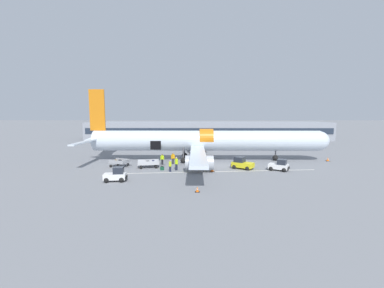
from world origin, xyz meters
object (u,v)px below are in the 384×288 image
baggage_cart_queued (120,163)px  ground_crew_supervisor (170,166)px  airplane (203,141)px  baggage_tug_mid (242,164)px  ground_crew_loader_b (173,158)px  ground_crew_driver (176,163)px  baggage_cart_loading (149,164)px  baggage_tug_rear (279,166)px  baggage_tug_lead (116,175)px  ground_crew_loader_a (162,159)px  suitcase_on_tarmac_upright (162,168)px

baggage_cart_queued → ground_crew_supervisor: (7.77, -3.29, 0.30)m
airplane → baggage_tug_mid: airplane is taller
baggage_tug_mid → ground_crew_loader_b: bearing=161.8°
ground_crew_driver → ground_crew_supervisor: size_ratio=1.16×
airplane → ground_crew_loader_b: 6.08m
airplane → ground_crew_supervisor: (-4.69, -8.41, -2.39)m
airplane → baggage_cart_loading: 10.21m
baggage_cart_queued → ground_crew_supervisor: bearing=-22.9°
baggage_tug_rear → baggage_cart_loading: bearing=174.5°
airplane → baggage_tug_lead: 17.16m
ground_crew_loader_a → ground_crew_loader_b: ground_crew_loader_b is taller
baggage_tug_lead → ground_crew_loader_b: size_ratio=1.52×
baggage_tug_lead → baggage_tug_mid: bearing=23.9°
baggage_tug_mid → ground_crew_loader_a: bearing=166.1°
baggage_tug_mid → suitcase_on_tarmac_upright: size_ratio=5.61×
airplane → baggage_cart_queued: (-12.46, -5.12, -2.69)m
ground_crew_loader_a → ground_crew_loader_b: size_ratio=0.92×
airplane → ground_crew_loader_a: airplane is taller
baggage_tug_rear → ground_crew_supervisor: size_ratio=1.87×
ground_crew_supervisor → baggage_cart_queued: bearing=157.1°
baggage_tug_mid → ground_crew_driver: size_ratio=1.80×
baggage_tug_rear → baggage_cart_loading: 18.37m
airplane → ground_crew_driver: size_ratio=21.99×
suitcase_on_tarmac_upright → ground_crew_loader_b: bearing=75.7°
baggage_tug_rear → ground_crew_supervisor: 14.99m
baggage_cart_loading → ground_crew_loader_a: bearing=54.9°
baggage_cart_queued → suitcase_on_tarmac_upright: size_ratio=5.94×
baggage_cart_loading → baggage_cart_queued: size_ratio=1.16×
baggage_cart_queued → suitcase_on_tarmac_upright: baggage_cart_queued is taller
baggage_tug_rear → baggage_cart_loading: baggage_tug_rear is taller
baggage_tug_lead → baggage_tug_mid: size_ratio=0.81×
airplane → baggage_cart_queued: bearing=-157.7°
ground_crew_loader_a → ground_crew_loader_b: 1.68m
baggage_tug_mid → ground_crew_loader_a: baggage_tug_mid is taller
airplane → ground_crew_loader_b: size_ratio=22.95×
ground_crew_loader_b → suitcase_on_tarmac_upright: ground_crew_loader_b is taller
ground_crew_loader_b → baggage_cart_queued: bearing=-164.5°
baggage_tug_mid → ground_crew_loader_b: 10.64m
baggage_cart_queued → baggage_cart_loading: bearing=-7.6°
baggage_cart_queued → ground_crew_loader_b: 7.99m
ground_crew_loader_b → ground_crew_driver: 4.55m
baggage_cart_loading → ground_crew_loader_b: (3.25, 2.73, 0.39)m
airplane → baggage_tug_rear: bearing=-36.1°
ground_crew_loader_a → ground_crew_loader_b: (1.62, 0.41, 0.07)m
airplane → baggage_cart_queued: airplane is taller
baggage_tug_lead → baggage_tug_rear: (20.79, 5.84, -0.01)m
ground_crew_loader_a → airplane: bearing=28.0°
baggage_tug_lead → ground_crew_loader_a: 10.74m
suitcase_on_tarmac_upright → baggage_cart_queued: bearing=160.5°
baggage_tug_rear → ground_crew_loader_b: size_ratio=1.68×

